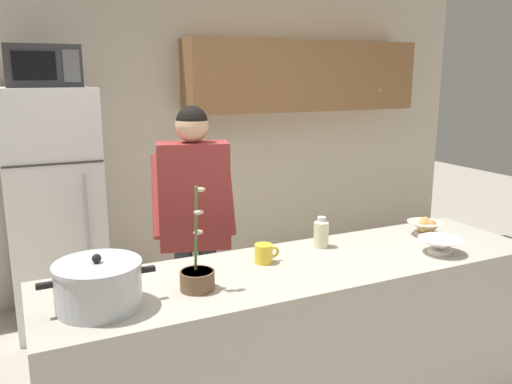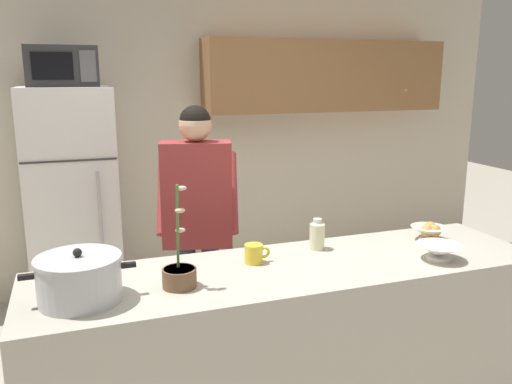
# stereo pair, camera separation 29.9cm
# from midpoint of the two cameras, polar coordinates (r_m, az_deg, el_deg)

# --- Properties ---
(back_wall_unit) EXTENTS (6.00, 0.48, 2.60)m
(back_wall_unit) POSITION_cam_midpoint_polar(r_m,az_deg,el_deg) (4.62, -2.48, 7.40)
(back_wall_unit) COLOR beige
(back_wall_unit) RESTS_ON ground
(kitchen_island) EXTENTS (2.53, 0.68, 0.92)m
(kitchen_island) POSITION_cam_midpoint_polar(r_m,az_deg,el_deg) (2.78, 7.21, -16.91)
(kitchen_island) COLOR #BCB7A8
(kitchen_island) RESTS_ON ground
(refrigerator) EXTENTS (0.64, 0.68, 1.74)m
(refrigerator) POSITION_cam_midpoint_polar(r_m,az_deg,el_deg) (4.11, -17.34, -1.36)
(refrigerator) COLOR white
(refrigerator) RESTS_ON ground
(microwave) EXTENTS (0.48, 0.37, 0.28)m
(microwave) POSITION_cam_midpoint_polar(r_m,az_deg,el_deg) (3.98, -18.30, 12.85)
(microwave) COLOR #2D2D30
(microwave) RESTS_ON refrigerator
(person_near_pot) EXTENTS (0.58, 0.51, 1.65)m
(person_near_pot) POSITION_cam_midpoint_polar(r_m,az_deg,el_deg) (3.19, -3.74, -1.79)
(person_near_pot) COLOR #33384C
(person_near_pot) RESTS_ON ground
(cooking_pot) EXTENTS (0.46, 0.35, 0.23)m
(cooking_pot) POSITION_cam_midpoint_polar(r_m,az_deg,el_deg) (2.23, -15.03, -9.17)
(cooking_pot) COLOR silver
(cooking_pot) RESTS_ON kitchen_island
(coffee_mug) EXTENTS (0.13, 0.09, 0.10)m
(coffee_mug) POSITION_cam_midpoint_polar(r_m,az_deg,el_deg) (2.59, 3.14, -6.76)
(coffee_mug) COLOR yellow
(coffee_mug) RESTS_ON kitchen_island
(bread_bowl) EXTENTS (0.20, 0.20, 0.10)m
(bread_bowl) POSITION_cam_midpoint_polar(r_m,az_deg,el_deg) (3.12, 20.97, -4.10)
(bread_bowl) COLOR beige
(bread_bowl) RESTS_ON kitchen_island
(empty_bowl) EXTENTS (0.23, 0.23, 0.08)m
(empty_bowl) POSITION_cam_midpoint_polar(r_m,az_deg,el_deg) (2.83, 22.18, -6.00)
(empty_bowl) COLOR white
(empty_bowl) RESTS_ON kitchen_island
(bottle_near_edge) EXTENTS (0.08, 0.08, 0.17)m
(bottle_near_edge) POSITION_cam_midpoint_polar(r_m,az_deg,el_deg) (2.81, 9.71, -4.59)
(bottle_near_edge) COLOR beige
(bottle_near_edge) RESTS_ON kitchen_island
(potted_orchid) EXTENTS (0.15, 0.15, 0.46)m
(potted_orchid) POSITION_cam_midpoint_polar(r_m,az_deg,el_deg) (2.31, -4.64, -8.89)
(potted_orchid) COLOR brown
(potted_orchid) RESTS_ON kitchen_island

